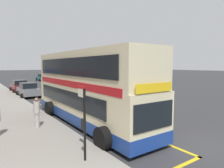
# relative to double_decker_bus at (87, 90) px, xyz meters

# --- Properties ---
(ground_plane) EXTENTS (260.00, 260.00, 0.00)m
(ground_plane) POSITION_rel_double_decker_bus_xyz_m (2.46, 25.75, -2.07)
(ground_plane) COLOR #333335
(double_decker_bus) EXTENTS (3.18, 11.32, 4.40)m
(double_decker_bus) POSITION_rel_double_decker_bus_xyz_m (0.00, 0.00, 0.00)
(double_decker_bus) COLOR beige
(double_decker_bus) RESTS_ON ground
(bus_bay_markings) EXTENTS (2.97, 14.50, 0.01)m
(bus_bay_markings) POSITION_rel_double_decker_bus_xyz_m (-0.06, 0.36, -2.06)
(bus_bay_markings) COLOR gold
(bus_bay_markings) RESTS_ON ground
(bus_stop_sign) EXTENTS (0.09, 0.51, 2.69)m
(bus_stop_sign) POSITION_rel_double_decker_bus_xyz_m (-2.55, -4.62, -0.34)
(bus_stop_sign) COLOR black
(bus_stop_sign) RESTS_ON pavement_near
(parked_car_grey_behind) EXTENTS (2.09, 4.20, 1.62)m
(parked_car_grey_behind) POSITION_rel_double_decker_bus_xyz_m (-0.68, 13.02, -1.27)
(parked_car_grey_behind) COLOR slate
(parked_car_grey_behind) RESTS_ON ground
(parked_car_teal_distant) EXTENTS (2.09, 4.20, 1.62)m
(parked_car_teal_distant) POSITION_rel_double_decker_bus_xyz_m (7.46, 36.48, -1.27)
(parked_car_teal_distant) COLOR #196066
(parked_car_teal_distant) RESTS_ON ground
(parked_car_maroon_kerbside) EXTENTS (2.09, 4.20, 1.62)m
(parked_car_maroon_kerbside) POSITION_rel_double_decker_bus_xyz_m (-0.70, 18.00, -1.27)
(parked_car_maroon_kerbside) COLOR maroon
(parked_car_maroon_kerbside) RESTS_ON ground
(pedestrian_further_back) EXTENTS (0.34, 0.34, 1.68)m
(pedestrian_further_back) POSITION_rel_double_decker_bus_xyz_m (-2.96, 0.25, -1.01)
(pedestrian_further_back) COLOR #B7B2AD
(pedestrian_further_back) RESTS_ON pavement_near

